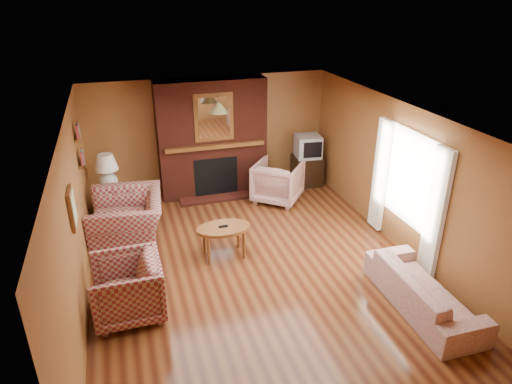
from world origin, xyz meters
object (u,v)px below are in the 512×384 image
object	(u,v)px
side_table	(112,203)
table_lamp	(107,170)
plaid_armchair	(127,288)
floral_armchair	(278,182)
tv_stand	(307,170)
fireplace	(212,139)
crt_tv	(308,146)
floral_sofa	(424,290)
plaid_loveseat	(127,221)
coffee_table	(223,231)

from	to	relation	value
side_table	table_lamp	distance (m)	0.67
plaid_armchair	floral_armchair	bearing A→B (deg)	131.29
plaid_armchair	side_table	xyz separation A→B (m)	(-0.15, 3.02, -0.13)
side_table	tv_stand	size ratio (longest dim) A/B	0.88
fireplace	crt_tv	bearing A→B (deg)	-5.30
floral_sofa	floral_armchair	bearing A→B (deg)	12.06
plaid_loveseat	table_lamp	bearing A→B (deg)	-162.28
fireplace	tv_stand	distance (m)	2.23
fireplace	side_table	bearing A→B (deg)	-165.71
plaid_armchair	floral_armchair	size ratio (longest dim) A/B	1.01
table_lamp	tv_stand	xyz separation A→B (m)	(4.15, 0.35, -0.63)
plaid_armchair	floral_sofa	size ratio (longest dim) A/B	0.48
floral_armchair	coffee_table	world-z (taller)	floral_armchair
fireplace	coffee_table	world-z (taller)	fireplace
floral_sofa	crt_tv	xyz separation A→B (m)	(0.15, 4.41, 0.60)
floral_sofa	crt_tv	world-z (taller)	crt_tv
plaid_loveseat	tv_stand	distance (m)	4.17
coffee_table	crt_tv	world-z (taller)	crt_tv
coffee_table	crt_tv	xyz separation A→B (m)	(2.44, 2.32, 0.42)
plaid_armchair	crt_tv	bearing A→B (deg)	129.65
floral_armchair	side_table	bearing A→B (deg)	35.08
plaid_armchair	side_table	size ratio (longest dim) A/B	1.62
plaid_loveseat	table_lamp	distance (m)	1.25
table_lamp	floral_sofa	bearing A→B (deg)	-45.45
fireplace	tv_stand	bearing A→B (deg)	-5.15
plaid_loveseat	coffee_table	size ratio (longest dim) A/B	1.55
floral_sofa	table_lamp	distance (m)	5.74
side_table	floral_sofa	bearing A→B (deg)	-45.45
floral_armchair	table_lamp	distance (m)	3.31
floral_sofa	coffee_table	distance (m)	3.11
coffee_table	plaid_armchair	bearing A→B (deg)	-146.15
crt_tv	fireplace	bearing A→B (deg)	174.70
plaid_armchair	tv_stand	bearing A→B (deg)	129.70
fireplace	plaid_armchair	world-z (taller)	fireplace
fireplace	crt_tv	size ratio (longest dim) A/B	4.21
plaid_armchair	table_lamp	size ratio (longest dim) A/B	1.32
side_table	tv_stand	world-z (taller)	tv_stand
floral_sofa	plaid_loveseat	bearing A→B (deg)	52.85
plaid_armchair	side_table	world-z (taller)	plaid_armchair
tv_stand	fireplace	bearing A→B (deg)	177.80
tv_stand	floral_sofa	bearing A→B (deg)	-89.00
plaid_armchair	plaid_loveseat	bearing A→B (deg)	176.59
table_lamp	crt_tv	distance (m)	4.16
coffee_table	table_lamp	distance (m)	2.66
plaid_loveseat	plaid_armchair	bearing A→B (deg)	2.09
floral_armchair	coffee_table	bearing A→B (deg)	87.55
coffee_table	tv_stand	distance (m)	3.37
plaid_loveseat	floral_sofa	bearing A→B (deg)	56.92
coffee_table	crt_tv	size ratio (longest dim) A/B	1.52
plaid_armchair	floral_armchair	world-z (taller)	plaid_armchair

